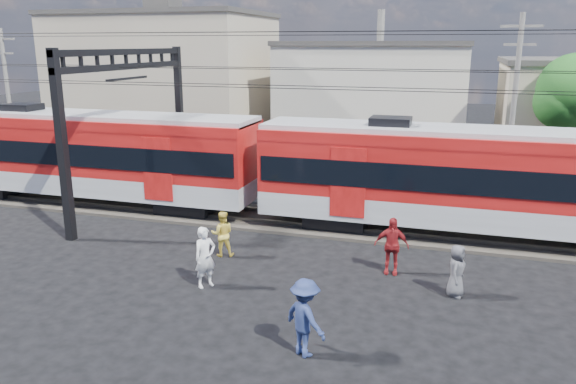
{
  "coord_description": "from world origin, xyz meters",
  "views": [
    {
      "loc": [
        3.62,
        -13.19,
        7.13
      ],
      "look_at": [
        -1.94,
        5.0,
        2.09
      ],
      "focal_mm": 35.0,
      "sensor_mm": 36.0,
      "label": 1
    }
  ],
  "objects": [
    {
      "name": "utility_pole_mid",
      "position": [
        6.0,
        15.0,
        4.53
      ],
      "size": [
        1.8,
        0.24,
        8.5
      ],
      "color": "slate",
      "rests_on": "ground"
    },
    {
      "name": "pedestrian_d",
      "position": [
        1.86,
        3.79,
        0.93
      ],
      "size": [
        1.12,
        0.51,
        1.87
      ],
      "primitive_type": "imported",
      "rotation": [
        0.0,
        0.0,
        0.05
      ],
      "color": "maroon",
      "rests_on": "ground"
    },
    {
      "name": "pedestrian_b",
      "position": [
        -3.89,
        3.64,
        0.8
      ],
      "size": [
        0.94,
        0.84,
        1.6
      ],
      "primitive_type": "imported",
      "rotation": [
        0.0,
        0.0,
        3.5
      ],
      "color": "#E0C546",
      "rests_on": "ground"
    },
    {
      "name": "ground",
      "position": [
        0.0,
        0.0,
        0.0
      ],
      "size": [
        120.0,
        120.0,
        0.0
      ],
      "primitive_type": "plane",
      "color": "black",
      "rests_on": "ground"
    },
    {
      "name": "rail_near",
      "position": [
        0.0,
        7.25,
        0.18
      ],
      "size": [
        70.0,
        0.12,
        0.12
      ],
      "primitive_type": "cube",
      "color": "#59544C",
      "rests_on": "track_bed"
    },
    {
      "name": "track_bed",
      "position": [
        0.0,
        8.0,
        0.06
      ],
      "size": [
        70.0,
        3.4,
        0.12
      ],
      "primitive_type": "cube",
      "color": "#2D2823",
      "rests_on": "ground"
    },
    {
      "name": "pedestrian_e",
      "position": [
        3.87,
        2.64,
        0.78
      ],
      "size": [
        0.63,
        0.84,
        1.57
      ],
      "primitive_type": "imported",
      "rotation": [
        0.0,
        0.0,
        1.39
      ],
      "color": "#49494E",
      "rests_on": "ground"
    },
    {
      "name": "utility_pole_west",
      "position": [
        -22.0,
        14.0,
        4.28
      ],
      "size": [
        1.8,
        0.24,
        8.0
      ],
      "color": "slate",
      "rests_on": "ground"
    },
    {
      "name": "pedestrian_a",
      "position": [
        -3.36,
        1.14,
        0.94
      ],
      "size": [
        0.77,
        0.82,
        1.87
      ],
      "primitive_type": "imported",
      "rotation": [
        0.0,
        0.0,
        0.93
      ],
      "color": "silver",
      "rests_on": "ground"
    },
    {
      "name": "commuter_train",
      "position": [
        4.58,
        8.0,
        2.4
      ],
      "size": [
        50.3,
        3.08,
        4.17
      ],
      "color": "black",
      "rests_on": "ground"
    },
    {
      "name": "building_midwest",
      "position": [
        -2.0,
        27.0,
        3.66
      ],
      "size": [
        12.24,
        12.24,
        7.3
      ],
      "color": "beige",
      "rests_on": "ground"
    },
    {
      "name": "rail_far",
      "position": [
        0.0,
        8.75,
        0.18
      ],
      "size": [
        70.0,
        0.12,
        0.12
      ],
      "primitive_type": "cube",
      "color": "#59544C",
      "rests_on": "track_bed"
    },
    {
      "name": "catenary",
      "position": [
        -8.65,
        8.0,
        5.14
      ],
      "size": [
        70.0,
        9.3,
        7.52
      ],
      "color": "black",
      "rests_on": "ground"
    },
    {
      "name": "pedestrian_c",
      "position": [
        0.53,
        -1.72,
        0.95
      ],
      "size": [
        1.42,
        1.27,
        1.91
      ],
      "primitive_type": "imported",
      "rotation": [
        0.0,
        0.0,
        2.56
      ],
      "color": "navy",
      "rests_on": "ground"
    },
    {
      "name": "building_west",
      "position": [
        -17.0,
        24.0,
        4.66
      ],
      "size": [
        14.28,
        10.2,
        9.3
      ],
      "color": "gray",
      "rests_on": "ground"
    }
  ]
}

